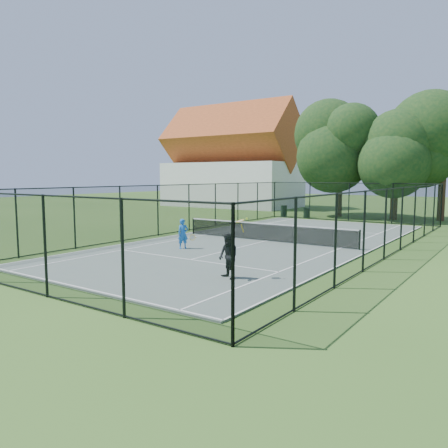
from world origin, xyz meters
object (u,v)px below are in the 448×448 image
Objects in this scene: player_blue at (183,234)px; trash_bin_right at (307,212)px; tennis_net at (266,231)px; trash_bin_left at (284,211)px; player_black at (228,256)px.

trash_bin_right is at bearing 95.77° from player_blue.
trash_bin_left is (-5.93, 13.66, -0.09)m from tennis_net.
tennis_net is 4.87× the size of player_black.
player_black reaches higher than trash_bin_right.
trash_bin_right is at bearing 107.69° from player_black.
trash_bin_left is 1.14× the size of trash_bin_right.
trash_bin_left is 0.47× the size of player_black.
tennis_net is at bearing -66.55° from trash_bin_left.
tennis_net reaches higher than trash_bin_right.
player_blue is (-2.07, -4.41, 0.19)m from tennis_net.
player_black is (7.10, -22.24, 0.40)m from trash_bin_right.
trash_bin_left is at bearing 102.05° from player_blue.
player_black reaches higher than tennis_net.
trash_bin_right is 18.48m from player_blue.
player_blue is 6.50m from player_black.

